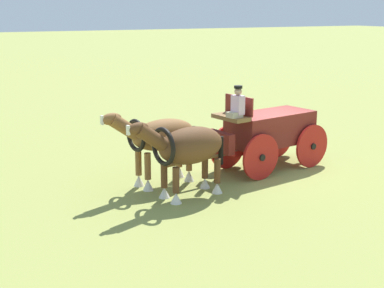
% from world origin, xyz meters
% --- Properties ---
extents(ground_plane, '(220.00, 220.00, 0.00)m').
position_xyz_m(ground_plane, '(0.00, 0.00, 0.00)').
color(ground_plane, olive).
extents(show_wagon, '(5.86, 2.14, 2.79)m').
position_xyz_m(show_wagon, '(0.15, 0.03, 1.22)').
color(show_wagon, maroon).
rests_on(show_wagon, ground).
extents(draft_horse_near, '(3.01, 1.30, 2.22)m').
position_xyz_m(draft_horse_near, '(3.57, 1.23, 1.35)').
color(draft_horse_near, brown).
rests_on(draft_horse_near, ground).
extents(draft_horse_off, '(3.07, 1.21, 2.26)m').
position_xyz_m(draft_horse_off, '(3.79, -0.05, 1.39)').
color(draft_horse_off, brown).
rests_on(draft_horse_off, ground).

